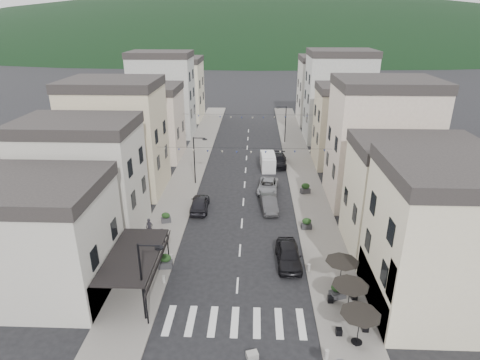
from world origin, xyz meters
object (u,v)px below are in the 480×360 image
object	(u,v)px
parked_car_c	(268,186)
pedestrian_b	(162,237)
pedestrian_a	(149,228)
parked_car_a	(288,255)
parked_car_e	(200,203)
parked_car_d	(279,161)
delivery_van	(268,161)
parked_car_b	(269,204)

from	to	relation	value
parked_car_c	pedestrian_b	distance (m)	16.01
parked_car_c	pedestrian_a	bearing A→B (deg)	-129.05
parked_car_c	pedestrian_b	bearing A→B (deg)	-121.28
parked_car_a	pedestrian_a	bearing A→B (deg)	161.47
pedestrian_b	parked_car_e	bearing A→B (deg)	101.49
parked_car_a	parked_car_d	bearing A→B (deg)	86.93
parked_car_e	delivery_van	distance (m)	15.00
parked_car_d	parked_car_c	bearing A→B (deg)	-99.39
parked_car_a	pedestrian_a	world-z (taller)	pedestrian_a
parked_car_a	parked_car_b	world-z (taller)	parked_car_a
parked_car_a	pedestrian_a	distance (m)	13.17
parked_car_e	pedestrian_b	distance (m)	7.83
delivery_van	pedestrian_b	bearing A→B (deg)	-118.75
pedestrian_a	parked_car_e	bearing A→B (deg)	54.19
parked_car_e	pedestrian_a	distance (m)	7.11
parked_car_c	parked_car_e	world-z (taller)	parked_car_e
parked_car_c	parked_car_e	xyz separation A→B (m)	(-7.40, -5.22, 0.11)
parked_car_d	delivery_van	world-z (taller)	delivery_van
parked_car_c	pedestrian_a	world-z (taller)	pedestrian_a
parked_car_a	parked_car_c	world-z (taller)	parked_car_a
parked_car_b	pedestrian_b	bearing A→B (deg)	-146.96
parked_car_d	parked_car_e	distance (m)	16.86
parked_car_c	parked_car_d	distance (m)	9.09
parked_car_b	parked_car_d	xyz separation A→B (m)	(1.80, 13.83, -0.02)
pedestrian_b	parked_car_c	bearing A→B (deg)	81.45
parked_car_b	parked_car_e	distance (m)	7.41
parked_car_c	pedestrian_a	size ratio (longest dim) A/B	2.69
pedestrian_a	pedestrian_b	size ratio (longest dim) A/B	1.10
parked_car_c	parked_car_e	distance (m)	9.06
delivery_van	pedestrian_a	xyz separation A→B (m)	(-11.48, -18.89, -0.04)
parked_car_a	parked_car_d	world-z (taller)	parked_car_a
parked_car_d	pedestrian_b	world-z (taller)	pedestrian_b
parked_car_a	parked_car_e	distance (m)	13.05
parked_car_b	pedestrian_b	xyz separation A→B (m)	(-9.76, -7.77, 0.21)
parked_car_d	pedestrian_a	size ratio (longest dim) A/B	2.70
parked_car_d	pedestrian_b	bearing A→B (deg)	-116.12
delivery_van	parked_car_c	bearing A→B (deg)	-94.15
parked_car_d	parked_car_b	bearing A→B (deg)	-95.39
pedestrian_a	pedestrian_b	xyz separation A→B (m)	(1.54, -1.52, -0.08)
parked_car_a	delivery_van	bearing A→B (deg)	90.95
pedestrian_a	parked_car_a	bearing A→B (deg)	-19.18
parked_car_a	parked_car_e	world-z (taller)	parked_car_a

